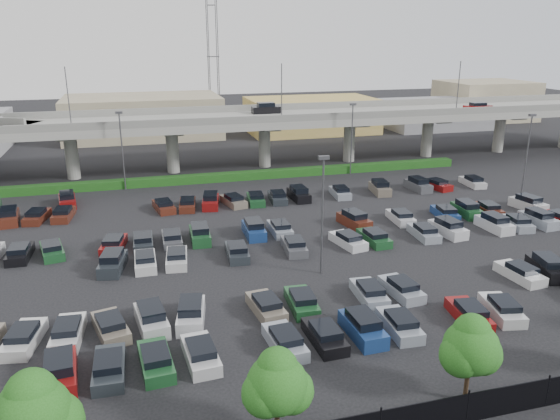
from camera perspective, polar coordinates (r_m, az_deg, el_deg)
ground at (r=54.41m, az=1.46°, el=-3.24°), size 280.00×280.00×0.00m
overpass at (r=82.83m, az=-5.19°, el=9.04°), size 150.00×13.00×15.80m
hedge at (r=77.40m, az=-3.95°, el=3.59°), size 66.00×1.60×1.10m
fence at (r=31.49m, az=17.30°, el=-19.48°), size 70.00×0.10×2.00m
tree_row at (r=31.40m, az=17.49°, el=-13.84°), size 65.07×3.66×5.94m
parked_cars at (r=50.64m, az=1.84°, el=-4.14°), size 63.07×41.65×1.67m
light_poles at (r=53.36m, az=-3.37°, el=3.35°), size 66.90×48.38×10.30m
distant_buildings at (r=114.76m, az=-1.65°, el=9.93°), size 138.00×24.00×9.00m
comm_tower at (r=124.03m, az=-7.02°, el=15.91°), size 2.40×2.40×30.00m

